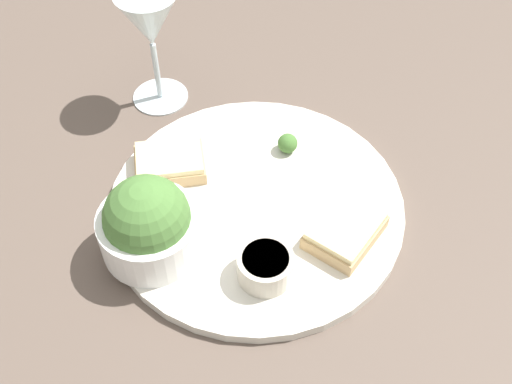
# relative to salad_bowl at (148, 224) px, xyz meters

# --- Properties ---
(ground_plane) EXTENTS (4.00, 4.00, 0.00)m
(ground_plane) POSITION_rel_salad_bowl_xyz_m (-0.13, 0.04, -0.06)
(ground_plane) COLOR brown
(dinner_plate) EXTENTS (0.36, 0.36, 0.01)m
(dinner_plate) POSITION_rel_salad_bowl_xyz_m (-0.13, 0.04, -0.05)
(dinner_plate) COLOR silver
(dinner_plate) RESTS_ON ground_plane
(salad_bowl) EXTENTS (0.11, 0.11, 0.10)m
(salad_bowl) POSITION_rel_salad_bowl_xyz_m (0.00, 0.00, 0.00)
(salad_bowl) COLOR white
(salad_bowl) RESTS_ON dinner_plate
(sauce_ramekin) EXTENTS (0.06, 0.06, 0.03)m
(sauce_ramekin) POSITION_rel_salad_bowl_xyz_m (-0.06, 0.12, -0.02)
(sauce_ramekin) COLOR beige
(sauce_ramekin) RESTS_ON dinner_plate
(cheese_toast_near) EXTENTS (0.09, 0.08, 0.03)m
(cheese_toast_near) POSITION_rel_salad_bowl_xyz_m (-0.16, 0.15, -0.03)
(cheese_toast_near) COLOR tan
(cheese_toast_near) RESTS_ON dinner_plate
(cheese_toast_far) EXTENTS (0.11, 0.10, 0.03)m
(cheese_toast_far) POSITION_rel_salad_bowl_xyz_m (-0.09, -0.07, -0.03)
(cheese_toast_far) COLOR tan
(cheese_toast_far) RESTS_ON dinner_plate
(wine_glass) EXTENTS (0.08, 0.08, 0.17)m
(wine_glass) POSITION_rel_salad_bowl_xyz_m (-0.18, -0.20, 0.07)
(wine_glass) COLOR silver
(wine_glass) RESTS_ON ground_plane
(garnish) EXTENTS (0.03, 0.03, 0.03)m
(garnish) POSITION_rel_salad_bowl_xyz_m (-0.22, 0.01, -0.03)
(garnish) COLOR #477533
(garnish) RESTS_ON dinner_plate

